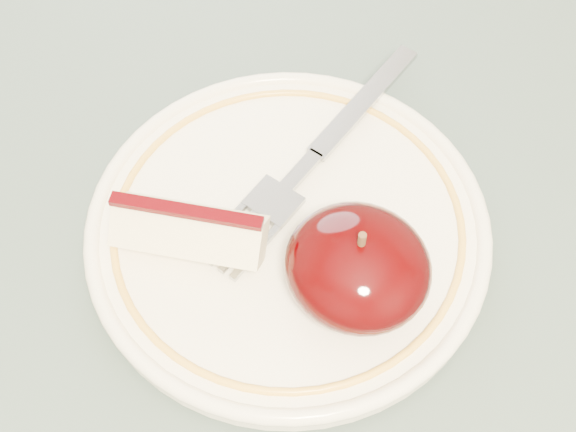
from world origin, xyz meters
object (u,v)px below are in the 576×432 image
Objects in this scene: table at (187,239)px; plate at (288,230)px; apple_half at (358,267)px; fork at (315,156)px.

plate reaches higher than table.
apple_half is (0.14, -0.01, 0.13)m from table.
fork is (-0.01, 0.04, 0.01)m from plate.
apple_half is at bearing -5.60° from table.
apple_half is at bearing -129.99° from fork.
plate is 2.97× the size of apple_half.
plate is (0.09, -0.00, 0.10)m from table.
table is at bearing 174.40° from apple_half.
apple_half is 0.39× the size of fork.
apple_half reaches higher than plate.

